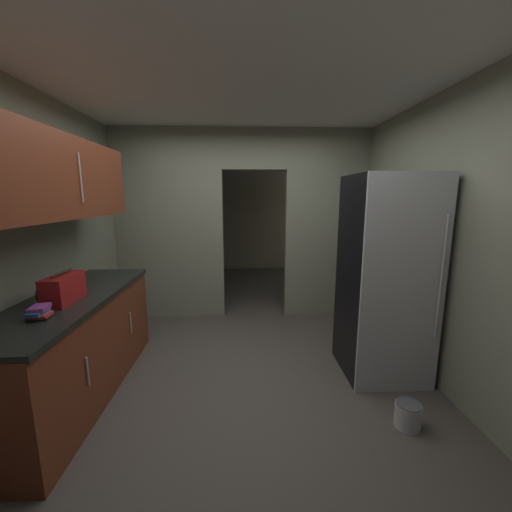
% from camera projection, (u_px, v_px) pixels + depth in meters
% --- Properties ---
extents(ground, '(20.00, 20.00, 0.00)m').
position_uv_depth(ground, '(243.00, 380.00, 2.94)').
color(ground, '#47423D').
extents(kitchen_overhead_slab, '(3.88, 7.43, 0.06)m').
position_uv_depth(kitchen_overhead_slab, '(241.00, 96.00, 2.96)').
color(kitchen_overhead_slab, silver).
extents(kitchen_partition, '(3.48, 0.12, 2.60)m').
position_uv_depth(kitchen_partition, '(239.00, 221.00, 4.37)').
color(kitchen_partition, gray).
rests_on(kitchen_partition, ground).
extents(adjoining_room_shell, '(3.48, 3.07, 2.60)m').
position_uv_depth(adjoining_room_shell, '(242.00, 216.00, 6.41)').
color(adjoining_room_shell, gray).
rests_on(adjoining_room_shell, ground).
extents(kitchen_flank_right, '(0.10, 4.22, 2.60)m').
position_uv_depth(kitchen_flank_right, '(477.00, 249.00, 2.39)').
color(kitchen_flank_right, gray).
rests_on(kitchen_flank_right, ground).
extents(refrigerator, '(0.72, 0.74, 1.89)m').
position_uv_depth(refrigerator, '(385.00, 278.00, 2.95)').
color(refrigerator, black).
rests_on(refrigerator, ground).
extents(lower_cabinet_run, '(0.64, 2.01, 0.88)m').
position_uv_depth(lower_cabinet_run, '(76.00, 346.00, 2.67)').
color(lower_cabinet_run, maroon).
rests_on(lower_cabinet_run, ground).
extents(upper_cabinet_counterside, '(0.36, 1.81, 0.62)m').
position_uv_depth(upper_cabinet_counterside, '(56.00, 178.00, 2.41)').
color(upper_cabinet_counterside, maroon).
extents(boombox, '(0.18, 0.38, 0.24)m').
position_uv_depth(boombox, '(63.00, 289.00, 2.44)').
color(boombox, maroon).
rests_on(boombox, lower_cabinet_run).
extents(book_stack, '(0.14, 0.17, 0.08)m').
position_uv_depth(book_stack, '(39.00, 312.00, 2.12)').
color(book_stack, black).
rests_on(book_stack, lower_cabinet_run).
extents(paint_can, '(0.19, 0.19, 0.19)m').
position_uv_depth(paint_can, '(408.00, 415.00, 2.34)').
color(paint_can, silver).
rests_on(paint_can, ground).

